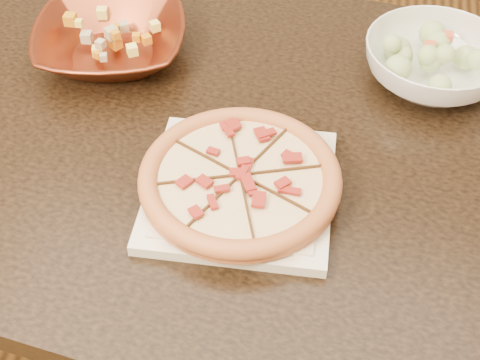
# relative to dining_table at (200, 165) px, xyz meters

# --- Properties ---
(floor) EXTENTS (4.00, 4.00, 0.02)m
(floor) POSITION_rel_dining_table_xyz_m (-0.09, 0.07, -0.66)
(floor) COLOR brown
(floor) RESTS_ON ground
(dining_table) EXTENTS (1.48, 1.03, 0.75)m
(dining_table) POSITION_rel_dining_table_xyz_m (0.00, 0.00, 0.00)
(dining_table) COLOR black
(dining_table) RESTS_ON floor
(plate) EXTENTS (0.28, 0.28, 0.02)m
(plate) POSITION_rel_dining_table_xyz_m (0.10, -0.14, 0.11)
(plate) COLOR beige
(plate) RESTS_ON dining_table
(pizza) EXTENTS (0.29, 0.29, 0.03)m
(pizza) POSITION_rel_dining_table_xyz_m (0.10, -0.14, 0.14)
(pizza) COLOR orange
(pizza) RESTS_ON plate
(bronze_bowl) EXTENTS (0.32, 0.32, 0.07)m
(bronze_bowl) POSITION_rel_dining_table_xyz_m (-0.19, 0.14, 0.13)
(bronze_bowl) COLOR maroon
(bronze_bowl) RESTS_ON dining_table
(mixed_dish) EXTENTS (0.13, 0.12, 0.03)m
(mixed_dish) POSITION_rel_dining_table_xyz_m (-0.19, 0.14, 0.18)
(mixed_dish) COLOR tan
(mixed_dish) RESTS_ON bronze_bowl
(salad_bowl) EXTENTS (0.28, 0.28, 0.08)m
(salad_bowl) POSITION_rel_dining_table_xyz_m (0.37, 0.18, 0.14)
(salad_bowl) COLOR white
(salad_bowl) RESTS_ON dining_table
(salad) EXTENTS (0.12, 0.11, 0.04)m
(salad) POSITION_rel_dining_table_xyz_m (0.37, 0.18, 0.20)
(salad) COLOR #C0D57D
(salad) RESTS_ON salad_bowl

